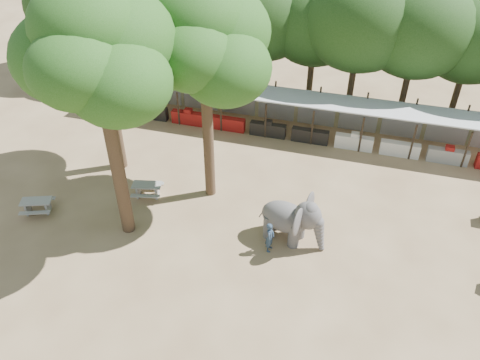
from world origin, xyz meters
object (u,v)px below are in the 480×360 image
(picnic_table_near, at_px, (37,205))
(picnic_table_far, at_px, (147,188))
(elephant, at_px, (293,219))
(handler, at_px, (270,237))
(yard_tree_center, at_px, (95,52))
(yard_tree_back, at_px, (202,42))
(yard_tree_left, at_px, (98,30))

(picnic_table_near, relative_size, picnic_table_far, 1.05)
(elephant, height_order, handler, elephant)
(yard_tree_center, distance_m, yard_tree_back, 5.04)
(yard_tree_left, distance_m, elephant, 13.62)
(yard_tree_back, bearing_deg, yard_tree_left, 170.54)
(yard_tree_back, distance_m, picnic_table_near, 12.17)
(handler, bearing_deg, yard_tree_back, 53.22)
(picnic_table_near, bearing_deg, elephant, -13.21)
(yard_tree_left, bearing_deg, yard_tree_back, -9.46)
(yard_tree_back, bearing_deg, picnic_table_far, -154.99)
(yard_tree_left, bearing_deg, yard_tree_center, -59.04)
(yard_tree_left, height_order, picnic_table_far, yard_tree_left)
(yard_tree_center, height_order, handler, yard_tree_center)
(yard_tree_center, relative_size, handler, 7.38)
(elephant, bearing_deg, picnic_table_far, -175.40)
(yard_tree_center, relative_size, elephant, 3.46)
(yard_tree_center, bearing_deg, yard_tree_left, 120.96)
(yard_tree_left, height_order, picnic_table_near, yard_tree_left)
(yard_tree_left, height_order, yard_tree_center, yard_tree_center)
(elephant, relative_size, picnic_table_far, 1.87)
(yard_tree_back, height_order, picnic_table_near, yard_tree_back)
(yard_tree_left, distance_m, picnic_table_near, 9.58)
(yard_tree_center, xyz_separation_m, elephant, (8.18, 1.42, -7.91))
(yard_tree_back, xyz_separation_m, handler, (4.32, -3.62, -7.73))
(yard_tree_left, relative_size, elephant, 3.17)
(yard_tree_left, xyz_separation_m, yard_tree_center, (3.00, -5.00, 1.01))
(picnic_table_far, bearing_deg, picnic_table_near, -162.28)
(yard_tree_center, distance_m, picnic_table_near, 10.06)
(yard_tree_back, distance_m, picnic_table_far, 8.72)
(yard_tree_center, bearing_deg, elephant, 9.87)
(handler, xyz_separation_m, picnic_table_near, (-12.37, -0.72, -0.30))
(yard_tree_back, height_order, handler, yard_tree_back)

